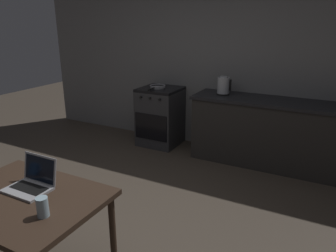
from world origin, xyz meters
TOP-DOWN VIEW (x-y plane):
  - ground_plane at (0.00, 0.00)m, footprint 12.00×12.00m
  - back_wall at (0.30, 2.53)m, footprint 6.40×0.10m
  - kitchen_counter at (1.15, 2.18)m, footprint 2.16×0.64m
  - stove_oven at (-0.56, 2.17)m, footprint 0.60×0.62m
  - dining_table at (-0.02, -0.80)m, footprint 1.11×0.81m
  - laptop at (-0.05, -0.68)m, footprint 0.32×0.27m
  - electric_kettle at (0.44, 2.18)m, footprint 0.20×0.18m
  - frying_pan at (-0.59, 2.15)m, footprint 0.24×0.41m
  - drinking_glass at (0.30, -0.90)m, footprint 0.08×0.08m

SIDE VIEW (x-z plane):
  - ground_plane at x=0.00m, z-range 0.00..0.00m
  - stove_oven at x=-0.56m, z-range 0.00..0.91m
  - kitchen_counter at x=1.15m, z-range 0.00..0.91m
  - dining_table at x=-0.02m, z-range 0.29..1.01m
  - laptop at x=-0.05m, z-range 0.66..0.88m
  - drinking_glass at x=0.30m, z-range 0.73..0.86m
  - frying_pan at x=-0.59m, z-range 0.91..0.95m
  - electric_kettle at x=0.44m, z-range 0.90..1.16m
  - back_wall at x=0.30m, z-range 0.00..2.79m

